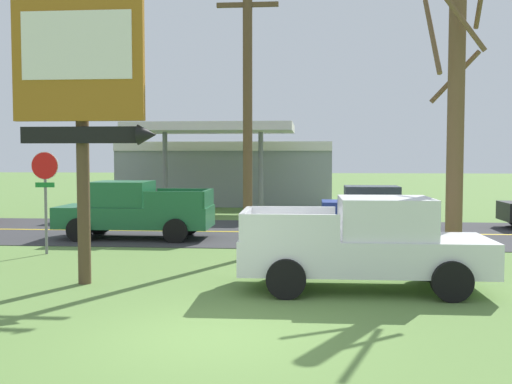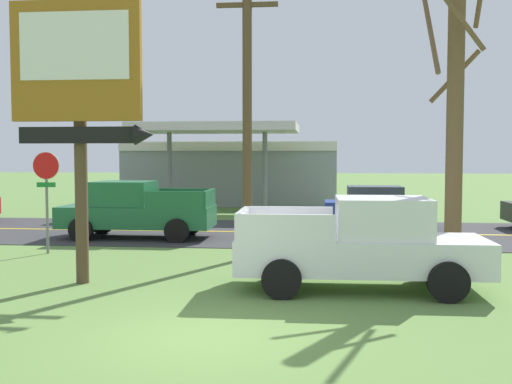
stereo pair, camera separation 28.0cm
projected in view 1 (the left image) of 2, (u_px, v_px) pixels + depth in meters
ground_plane at (211, 336)px, 9.60m from camera, size 180.00×180.00×0.00m
road_asphalt at (268, 232)px, 22.53m from camera, size 140.00×8.00×0.02m
road_centre_line at (268, 232)px, 22.52m from camera, size 126.00×0.20×0.01m
motel_sign at (82, 87)px, 13.18m from camera, size 3.14×0.54×6.48m
stop_sign at (45, 184)px, 17.53m from camera, size 0.80×0.08×2.95m
utility_pole at (248, 99)px, 16.63m from camera, size 1.86×0.26×8.20m
bare_tree at (456, 115)px, 14.64m from camera, size 1.42×1.43×7.48m
gas_station at (228, 171)px, 35.94m from camera, size 12.00×11.50×4.40m
pickup_white_parked_on_lawn at (366, 244)px, 12.93m from camera, size 5.23×2.29×1.96m
pickup_green_on_road at (133, 211)px, 20.87m from camera, size 5.20×2.24×1.96m
car_blue_near_lane at (374, 206)px, 24.11m from camera, size 4.20×2.00×1.64m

